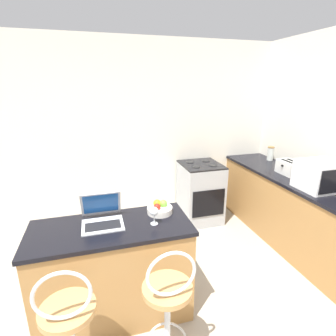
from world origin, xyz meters
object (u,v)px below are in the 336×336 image
at_px(laptop, 102,215).
at_px(wine_glass_tall, 154,212).
at_px(bar_stool_far, 168,313).
at_px(fruit_bowl, 160,209).
at_px(toaster, 289,167).
at_px(stove_range, 200,192).
at_px(microwave, 321,175).
at_px(storage_jar, 270,153).

distance_m(laptop, wine_glass_tall, 0.44).
xyz_separation_m(laptop, wine_glass_tall, (0.41, -0.15, 0.05)).
bearing_deg(bar_stool_far, fruit_bowl, 79.87).
distance_m(bar_stool_far, toaster, 2.41).
height_order(bar_stool_far, fruit_bowl, bar_stool_far).
xyz_separation_m(toaster, wine_glass_tall, (-1.95, -0.77, 0.02)).
relative_size(toaster, stove_range, 0.33).
bearing_deg(stove_range, bar_stool_far, -118.32).
bearing_deg(microwave, fruit_bowl, -178.09).
xyz_separation_m(bar_stool_far, fruit_bowl, (0.13, 0.70, 0.44)).
xyz_separation_m(microwave, fruit_bowl, (-1.82, -0.06, -0.12)).
bearing_deg(stove_range, fruit_bowl, -126.22).
bearing_deg(toaster, stove_range, 141.11).
height_order(bar_stool_far, wine_glass_tall, wine_glass_tall).
bearing_deg(wine_glass_tall, fruit_bowl, 63.00).
bearing_deg(toaster, laptop, -165.31).
distance_m(laptop, microwave, 2.32).
distance_m(fruit_bowl, storage_jar, 2.38).
xyz_separation_m(laptop, stove_range, (1.46, 1.34, -0.50)).
height_order(stove_range, wine_glass_tall, wine_glass_tall).
distance_m(bar_stool_far, laptop, 0.89).
height_order(bar_stool_far, toaster, toaster).
distance_m(stove_range, wine_glass_tall, 1.91).
distance_m(laptop, stove_range, 2.04).
height_order(microwave, storage_jar, microwave).
bearing_deg(toaster, microwave, -94.12).
relative_size(laptop, microwave, 0.74).
xyz_separation_m(bar_stool_far, wine_glass_tall, (0.03, 0.52, 0.51)).
height_order(microwave, fruit_bowl, microwave).
bearing_deg(bar_stool_far, wine_glass_tall, 86.39).
height_order(toaster, storage_jar, storage_jar).
distance_m(toaster, fruit_bowl, 1.95).
xyz_separation_m(stove_range, storage_jar, (1.08, -0.10, 0.55)).
relative_size(bar_stool_far, stove_range, 1.15).
distance_m(stove_range, storage_jar, 1.22).
bearing_deg(storage_jar, microwave, -101.08).
bearing_deg(stove_range, wine_glass_tall, -125.19).
bearing_deg(storage_jar, laptop, -153.91).
distance_m(microwave, fruit_bowl, 1.82).
bearing_deg(laptop, fruit_bowl, 3.75).
relative_size(fruit_bowl, storage_jar, 1.06).
relative_size(laptop, fruit_bowl, 1.47).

